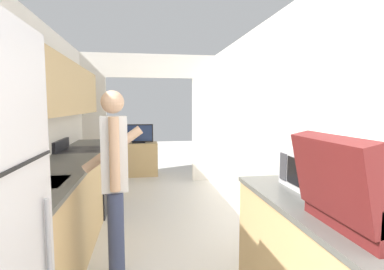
{
  "coord_description": "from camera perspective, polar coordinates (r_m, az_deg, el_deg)",
  "views": [
    {
      "loc": [
        -0.13,
        -0.62,
        1.52
      ],
      "look_at": [
        0.35,
        2.36,
        1.22
      ],
      "focal_mm": 28.0,
      "sensor_mm": 36.0,
      "label": 1
    }
  ],
  "objects": [
    {
      "name": "microwave",
      "position": [
        2.35,
        22.55,
        -6.27
      ],
      "size": [
        0.34,
        0.51,
        0.28
      ],
      "color": "#B7B7BC",
      "rests_on": "counter_right"
    },
    {
      "name": "person",
      "position": [
        2.6,
        -14.54,
        -8.78
      ],
      "size": [
        0.53,
        0.41,
        1.64
      ],
      "rotation": [
        0.0,
        0.0,
        1.7
      ],
      "color": "#384266",
      "rests_on": "ground_plane"
    },
    {
      "name": "suitcase",
      "position": [
        1.71,
        29.13,
        -10.34
      ],
      "size": [
        0.49,
        0.59,
        0.47
      ],
      "color": "#5B1919",
      "rests_on": "counter_right"
    },
    {
      "name": "wall_far_with_doorway",
      "position": [
        5.89,
        -7.94,
        4.83
      ],
      "size": [
        2.96,
        0.06,
        2.5
      ],
      "color": "white",
      "rests_on": "ground_plane"
    },
    {
      "name": "counter_left",
      "position": [
        3.59,
        -22.9,
        -12.06
      ],
      "size": [
        0.62,
        4.11,
        0.91
      ],
      "color": "tan",
      "rests_on": "ground_plane"
    },
    {
      "name": "television",
      "position": [
        6.51,
        -10.17,
        0.23
      ],
      "size": [
        0.62,
        0.16,
        0.4
      ],
      "color": "black",
      "rests_on": "tv_cabinet"
    },
    {
      "name": "tv_cabinet",
      "position": [
        6.62,
        -10.08,
        -4.53
      ],
      "size": [
        0.8,
        0.42,
        0.72
      ],
      "color": "tan",
      "rests_on": "ground_plane"
    },
    {
      "name": "wall_left",
      "position": [
        3.2,
        -29.29,
        3.71
      ],
      "size": [
        0.38,
        7.64,
        2.5
      ],
      "color": "white",
      "rests_on": "ground_plane"
    },
    {
      "name": "wall_right",
      "position": [
        3.02,
        19.36,
        0.18
      ],
      "size": [
        0.06,
        7.64,
        2.5
      ],
      "color": "white",
      "rests_on": "ground_plane"
    },
    {
      "name": "range_oven",
      "position": [
        4.52,
        -19.81,
        -8.24
      ],
      "size": [
        0.66,
        0.72,
        1.05
      ],
      "color": "black",
      "rests_on": "ground_plane"
    }
  ]
}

